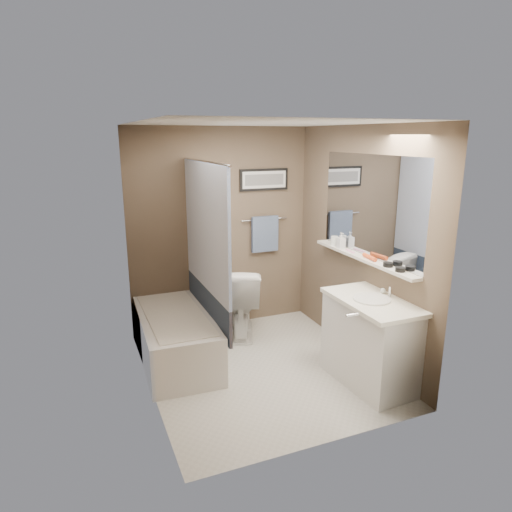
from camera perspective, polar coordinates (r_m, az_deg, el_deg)
name	(u,v)px	position (r m, az deg, el deg)	size (l,w,h in m)	color
ground	(262,369)	(4.76, 0.71, -13.93)	(2.50, 2.50, 0.00)	beige
ceiling	(262,125)	(4.18, 0.82, 16.03)	(2.20, 2.50, 0.04)	white
wall_back	(221,230)	(5.44, -4.35, 3.20)	(2.20, 0.04, 2.40)	brown
wall_front	(330,295)	(3.27, 9.29, -4.87)	(2.20, 0.04, 2.40)	brown
wall_left	(147,267)	(4.03, -13.50, -1.32)	(0.04, 2.50, 2.40)	brown
wall_right	(358,245)	(4.83, 12.62, 1.40)	(0.04, 2.50, 2.40)	brown
tile_surround	(138,273)	(4.56, -14.52, -2.12)	(0.02, 1.55, 2.00)	#C5AE95
curtain_rod	(204,161)	(4.52, -6.53, 11.66)	(0.02, 0.02, 1.55)	silver
curtain_upper	(206,228)	(4.60, -6.29, 3.56)	(0.03, 1.45, 1.28)	white
curtain_lower	(208,304)	(4.83, -6.02, -6.03)	(0.03, 1.45, 0.36)	#2A394F
mirror	(370,206)	(4.64, 14.07, 6.06)	(0.02, 1.60, 1.00)	silver
shelf	(362,258)	(4.71, 13.14, -0.22)	(0.12, 1.60, 0.03)	silver
towel_bar	(264,219)	(5.60, 1.05, 4.62)	(0.02, 0.02, 0.60)	silver
towel	(265,234)	(5.62, 1.12, 2.77)	(0.34, 0.05, 0.44)	#7B92B4
art_frame	(264,180)	(5.55, 1.00, 9.53)	(0.62, 0.03, 0.26)	black
art_mat	(264,180)	(5.54, 1.06, 9.51)	(0.56, 0.00, 0.20)	white
art_image	(265,180)	(5.53, 1.07, 9.51)	(0.50, 0.00, 0.13)	#595959
door	(393,311)	(3.64, 16.71, -6.64)	(0.80, 0.02, 2.00)	silver
door_handle	(352,315)	(3.49, 11.92, -7.25)	(0.02, 0.02, 0.10)	silver
bathtub	(175,337)	(4.92, -10.03, -9.94)	(0.70, 1.50, 0.50)	silver
tub_rim	(174,315)	(4.82, -10.17, -7.24)	(0.56, 1.36, 0.02)	beige
toilet	(240,300)	(5.39, -1.99, -5.56)	(0.47, 0.82, 0.83)	white
vanity	(370,343)	(4.50, 14.11, -10.55)	(0.50, 0.90, 0.80)	silver
countertop	(372,302)	(4.33, 14.35, -5.54)	(0.54, 0.96, 0.04)	white
sink_basin	(372,299)	(4.31, 14.27, -5.21)	(0.34, 0.34, 0.01)	white
faucet_spout	(390,292)	(4.42, 16.40, -4.31)	(0.02, 0.02, 0.10)	silver
faucet_knob	(383,290)	(4.50, 15.59, -4.17)	(0.05, 0.05, 0.05)	white
candle_bowl_near	(400,269)	(4.27, 17.58, -1.61)	(0.09, 0.09, 0.04)	black
candle_bowl_far	(388,265)	(4.40, 16.16, -1.03)	(0.09, 0.09, 0.04)	black
hair_brush_front	(370,257)	(4.61, 14.02, -0.14)	(0.04, 0.04, 0.22)	#E04F1F
pink_comb	(350,251)	(4.88, 11.71, 0.59)	(0.03, 0.16, 0.01)	pink
glass_jar	(334,241)	(5.12, 9.77, 1.90)	(0.08, 0.08, 0.10)	white
soap_bottle	(341,240)	(5.01, 10.60, 1.94)	(0.07, 0.08, 0.17)	#999999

